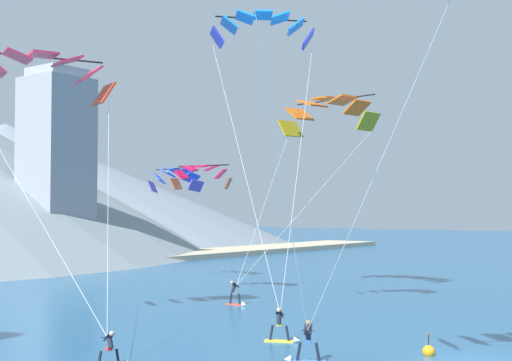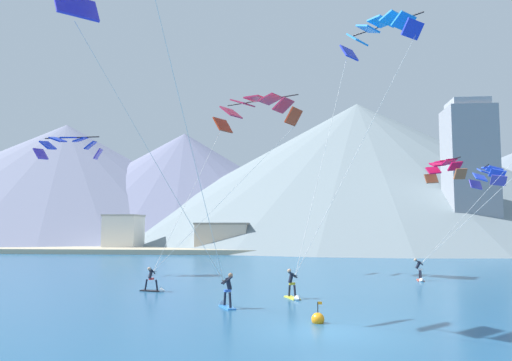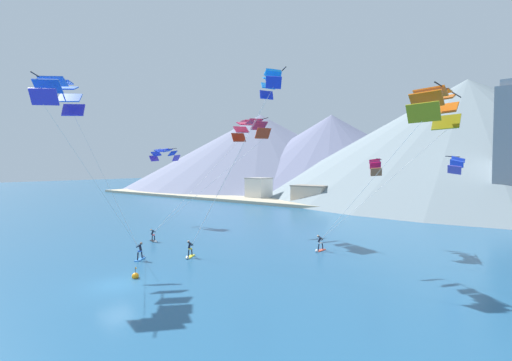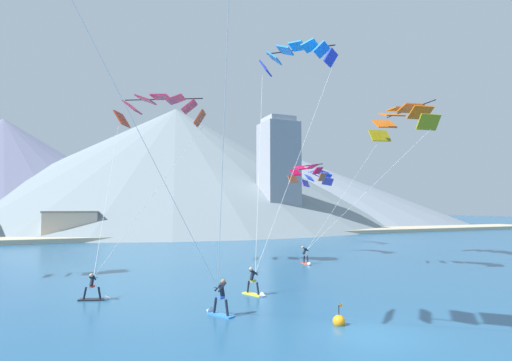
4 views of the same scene
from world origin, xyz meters
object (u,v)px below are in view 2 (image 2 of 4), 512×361
(parafoil_kite_distant_mid_solo, at_px, (488,175))
(race_marker_buoy, at_px, (318,319))
(parafoil_kite_near_lead, at_px, (379,32))
(parafoil_kite_distant_high_outer, at_px, (69,145))
(kitesurfer_near_lead, at_px, (293,290))
(kitesurfer_near_trail, at_px, (154,285))
(parafoil_kite_near_trail, at_px, (256,109))
(kitesurfer_mid_center, at_px, (227,296))
(kitesurfer_far_left, at_px, (420,274))
(parafoil_kite_distant_low_drift, at_px, (444,168))

(parafoil_kite_distant_mid_solo, distance_m, race_marker_buoy, 39.06)
(parafoil_kite_near_lead, distance_m, parafoil_kite_distant_high_outer, 27.50)
(kitesurfer_near_lead, relative_size, parafoil_kite_distant_high_outer, 0.30)
(parafoil_kite_distant_mid_solo, relative_size, race_marker_buoy, 5.83)
(kitesurfer_near_trail, xyz_separation_m, parafoil_kite_near_trail, (5.31, 12.02, 13.95))
(kitesurfer_mid_center, bearing_deg, parafoil_kite_distant_high_outer, 135.75)
(kitesurfer_near_trail, relative_size, kitesurfer_mid_center, 0.98)
(kitesurfer_far_left, relative_size, parafoil_kite_near_trail, 0.12)
(kitesurfer_far_left, distance_m, parafoil_kite_near_trail, 19.28)
(parafoil_kite_distant_mid_solo, bearing_deg, parafoil_kite_near_trail, -153.84)
(parafoil_kite_near_lead, bearing_deg, kitesurfer_mid_center, -136.42)
(kitesurfer_mid_center, height_order, parafoil_kite_distant_low_drift, parafoil_kite_distant_low_drift)
(parafoil_kite_distant_mid_solo, bearing_deg, kitesurfer_near_trail, -140.76)
(kitesurfer_far_left, height_order, parafoil_kite_near_trail, parafoil_kite_near_trail)
(kitesurfer_mid_center, relative_size, parafoil_kite_distant_high_outer, 0.31)
(parafoil_kite_near_trail, distance_m, parafoil_kite_distant_mid_solo, 26.74)
(parafoil_kite_near_trail, relative_size, parafoil_kite_distant_high_outer, 2.46)
(kitesurfer_near_lead, xyz_separation_m, parafoil_kite_distant_mid_solo, (20.14, 25.94, 8.97))
(kitesurfer_mid_center, distance_m, parafoil_kite_distant_high_outer, 25.35)
(kitesurfer_far_left, relative_size, parafoil_kite_near_lead, 0.10)
(kitesurfer_near_trail, xyz_separation_m, kitesurfer_far_left, (18.01, 7.78, 0.09))
(race_marker_buoy, bearing_deg, parafoil_kite_near_lead, 69.04)
(parafoil_kite_near_lead, bearing_deg, kitesurfer_near_lead, -136.98)
(parafoil_kite_distant_high_outer, distance_m, parafoil_kite_distant_mid_solo, 42.07)
(parafoil_kite_distant_high_outer, relative_size, parafoil_kite_distant_mid_solo, 0.99)
(kitesurfer_near_trail, height_order, kitesurfer_far_left, kitesurfer_far_left)
(kitesurfer_near_lead, height_order, parafoil_kite_distant_mid_solo, parafoil_kite_distant_mid_solo)
(parafoil_kite_near_trail, bearing_deg, kitesurfer_mid_center, -89.51)
(kitesurfer_near_lead, relative_size, parafoil_kite_near_trail, 0.12)
(parafoil_kite_distant_mid_solo, bearing_deg, kitesurfer_far_left, -124.52)
(kitesurfer_near_lead, xyz_separation_m, kitesurfer_near_trail, (-8.76, 2.33, -0.08))
(kitesurfer_near_lead, xyz_separation_m, parafoil_kite_near_lead, (5.97, 5.57, 17.04))
(kitesurfer_far_left, distance_m, parafoil_kite_distant_mid_solo, 21.21)
(kitesurfer_mid_center, distance_m, parafoil_kite_near_trail, 22.39)
(kitesurfer_far_left, bearing_deg, parafoil_kite_near_lead, -125.88)
(parafoil_kite_near_trail, bearing_deg, race_marker_buoy, -77.69)
(parafoil_kite_distant_high_outer, relative_size, parafoil_kite_distant_low_drift, 1.18)
(kitesurfer_near_lead, relative_size, kitesurfer_mid_center, 0.97)
(kitesurfer_near_trail, distance_m, kitesurfer_far_left, 19.62)
(kitesurfer_mid_center, bearing_deg, kitesurfer_far_left, 46.78)
(kitesurfer_far_left, relative_size, parafoil_kite_distant_mid_solo, 0.30)
(kitesurfer_mid_center, relative_size, parafoil_kite_distant_low_drift, 0.36)
(race_marker_buoy, bearing_deg, parafoil_kite_distant_mid_solo, 60.02)
(parafoil_kite_near_lead, bearing_deg, kitesurfer_near_trail, -167.60)
(parafoil_kite_near_trail, xyz_separation_m, parafoil_kite_distant_mid_solo, (23.60, 11.59, -4.90))
(kitesurfer_mid_center, xyz_separation_m, parafoil_kite_near_lead, (9.27, 8.82, 16.99))
(parafoil_kite_near_lead, relative_size, parafoil_kite_distant_high_outer, 2.93)
(kitesurfer_near_lead, distance_m, parafoil_kite_distant_high_outer, 25.88)
(parafoil_kite_distant_low_drift, bearing_deg, parafoil_kite_distant_high_outer, -173.40)
(parafoil_kite_near_lead, bearing_deg, parafoil_kite_distant_low_drift, 57.28)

